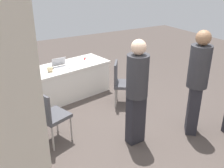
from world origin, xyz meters
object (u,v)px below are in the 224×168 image
at_px(table_foreground, 69,80).
at_px(scissors_red, 85,59).
at_px(person_presenter, 137,88).
at_px(yarn_ball, 50,69).
at_px(person_attendee_standing, 198,78).
at_px(chair_tucked_left, 49,114).
at_px(chair_tucked_right, 122,81).
at_px(chair_near_front, 18,104).
at_px(laptop_silver, 61,66).

height_order(table_foreground, scissors_red, scissors_red).
bearing_deg(person_presenter, yarn_ball, 108.01).
relative_size(person_attendee_standing, scissors_red, 10.13).
xyz_separation_m(chair_tucked_left, chair_tucked_right, (-1.73, -0.59, -0.02)).
distance_m(table_foreground, chair_near_front, 1.57).
height_order(yarn_ball, scissors_red, yarn_ball).
relative_size(chair_tucked_left, yarn_ball, 7.58).
xyz_separation_m(chair_tucked_left, scissors_red, (-1.42, -1.76, 0.19)).
height_order(chair_near_front, chair_tucked_right, chair_tucked_right).
distance_m(chair_near_front, person_presenter, 2.08).
distance_m(chair_tucked_left, person_presenter, 1.45).
xyz_separation_m(yarn_ball, scissors_red, (-0.97, -0.42, -0.06)).
xyz_separation_m(chair_tucked_right, laptop_silver, (1.00, -0.87, 0.24)).
bearing_deg(chair_tucked_left, yarn_ball, 141.54).
height_order(table_foreground, chair_tucked_right, chair_tucked_right).
bearing_deg(chair_tucked_right, yarn_ball, -85.41).
bearing_deg(chair_tucked_left, chair_near_front, -170.84).
bearing_deg(yarn_ball, chair_near_front, 41.00).
relative_size(table_foreground, chair_near_front, 2.06).
distance_m(table_foreground, person_attendee_standing, 2.87).
relative_size(chair_near_front, chair_tucked_left, 0.98).
relative_size(person_presenter, laptop_silver, 5.24).
height_order(chair_near_front, laptop_silver, same).
relative_size(table_foreground, yarn_ball, 15.29).
relative_size(chair_near_front, person_presenter, 0.54).
relative_size(laptop_silver, yarn_ball, 2.63).
relative_size(chair_tucked_right, scissors_red, 5.23).
bearing_deg(scissors_red, laptop_silver, -37.39).
relative_size(person_attendee_standing, yarn_ball, 14.38).
bearing_deg(scissors_red, table_foreground, -38.12).
bearing_deg(chair_tucked_left, scissors_red, 121.28).
bearing_deg(person_presenter, chair_tucked_left, 148.90).
bearing_deg(person_presenter, laptop_silver, 100.22).
height_order(person_presenter, scissors_red, person_presenter).
relative_size(chair_tucked_left, chair_tucked_right, 1.02).
bearing_deg(scissors_red, person_attendee_standing, 46.14).
distance_m(table_foreground, yarn_ball, 0.66).
height_order(table_foreground, chair_tucked_left, chair_tucked_left).
bearing_deg(chair_near_front, person_attendee_standing, -3.88).
height_order(chair_tucked_left, person_attendee_standing, person_attendee_standing).
xyz_separation_m(table_foreground, yarn_ball, (0.46, 0.21, 0.43)).
bearing_deg(yarn_ball, person_presenter, 111.14).
xyz_separation_m(chair_tucked_left, person_attendee_standing, (-2.25, 0.91, 0.47)).
relative_size(person_presenter, yarn_ball, 13.80).
xyz_separation_m(chair_near_front, person_presenter, (-1.58, 1.29, 0.45)).
distance_m(chair_near_front, yarn_ball, 1.10).
height_order(chair_near_front, scissors_red, chair_near_front).
bearing_deg(chair_near_front, chair_tucked_left, -34.19).
relative_size(person_attendee_standing, laptop_silver, 5.46).
relative_size(chair_near_front, laptop_silver, 2.82).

